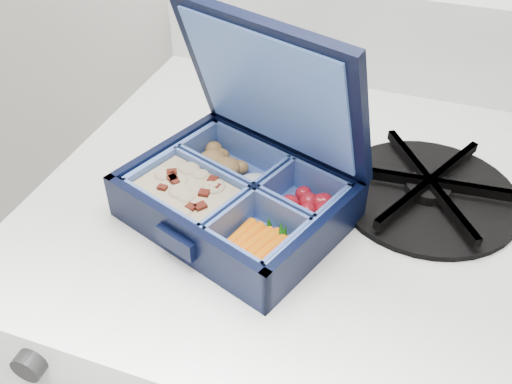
% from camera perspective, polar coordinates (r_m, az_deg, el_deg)
% --- Properties ---
extents(bento_box, '(0.26, 0.23, 0.05)m').
position_cam_1_polar(bento_box, '(0.59, -1.99, -0.67)').
color(bento_box, black).
rests_on(bento_box, stove).
extents(burner_grate, '(0.21, 0.21, 0.03)m').
position_cam_1_polar(burner_grate, '(0.65, 16.86, 0.53)').
color(burner_grate, black).
rests_on(burner_grate, stove).
extents(burner_grate_rear, '(0.17, 0.17, 0.02)m').
position_cam_1_polar(burner_grate_rear, '(0.84, 2.39, 11.47)').
color(burner_grate_rear, black).
rests_on(burner_grate_rear, stove).
extents(fork, '(0.12, 0.15, 0.01)m').
position_cam_1_polar(fork, '(0.68, 4.19, 3.04)').
color(fork, silver).
rests_on(fork, stove).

